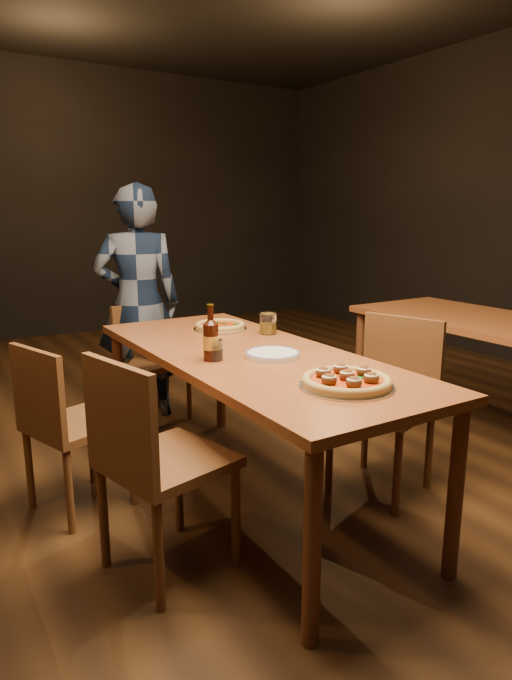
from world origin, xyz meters
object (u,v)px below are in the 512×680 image
diner (138,303)px  table_right (511,335)px  table_main (250,367)px  water_glass (214,350)px  chair_main_sw (78,423)px  plate_stack (273,354)px  chair_main_e (382,405)px  amber_glass (268,324)px  chair_main_nw (168,459)px  pizza_margherita (220,326)px  beer_bottle (211,341)px  pizza_meatball (347,381)px  chair_end (154,362)px

diner → table_right: bearing=155.8°
table_main → water_glass: 0.24m
chair_main_sw → plate_stack: chair_main_sw is taller
table_main → chair_main_e: size_ratio=2.18×
plate_stack → water_glass: size_ratio=2.64×
chair_main_sw → amber_glass: bearing=-111.0°
table_right → plate_stack: size_ratio=8.09×
table_main → water_glass: bearing=-169.5°
chair_main_nw → chair_main_e: chair_main_nw is taller
pizza_margherita → beer_bottle: 0.69m
chair_main_nw → pizza_meatball: bearing=-133.5°
pizza_meatball → amber_glass: amber_glass is taller
chair_end → chair_main_nw: bearing=-125.0°
amber_glass → chair_main_sw: bearing=176.9°
chair_main_sw → diner: bearing=-51.3°
chair_main_nw → beer_bottle: size_ratio=3.76×
chair_main_e → chair_main_nw: bearing=-107.1°
table_main → chair_main_sw: 0.85m
table_main → pizza_meatball: pizza_meatball is taller
pizza_margherita → water_glass: water_glass is taller
beer_bottle → water_glass: size_ratio=2.64×
chair_end → amber_glass: (0.29, -0.97, 0.39)m
table_main → plate_stack: plate_stack is taller
plate_stack → chair_end: bearing=91.2°
table_right → beer_bottle: size_ratio=8.10×
chair_end → plate_stack: size_ratio=3.33×
table_right → table_main: bearing=173.3°
plate_stack → amber_glass: (0.26, 0.43, 0.04)m
table_right → amber_glass: bearing=160.0°
beer_bottle → pizza_meatball: bearing=-67.5°
chair_main_nw → plate_stack: bearing=-86.7°
chair_end → plate_stack: 1.45m
chair_main_nw → chair_main_sw: (-0.17, 0.67, -0.04)m
chair_main_sw → plate_stack: (0.77, -0.49, 0.33)m
chair_end → plate_stack: chair_end is taller
chair_main_nw → chair_main_e: (1.16, 0.04, -0.01)m
table_right → plate_stack: 1.66m
chair_main_e → diner: 1.85m
pizza_meatball → beer_bottle: bearing=112.5°
chair_main_sw → chair_main_e: (1.33, -0.63, 0.03)m
table_right → diner: (-1.72, 1.64, 0.11)m
pizza_margherita → diner: diner is taller
beer_bottle → amber_glass: beer_bottle is taller
table_main → beer_bottle: beer_bottle is taller
beer_bottle → water_glass: (0.01, -0.01, -0.04)m
chair_end → amber_glass: amber_glass is taller
chair_end → beer_bottle: bearing=-115.4°
table_main → pizza_meatball: (0.03, -0.65, 0.10)m
beer_bottle → water_glass: beer_bottle is taller
pizza_meatball → water_glass: size_ratio=3.86×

